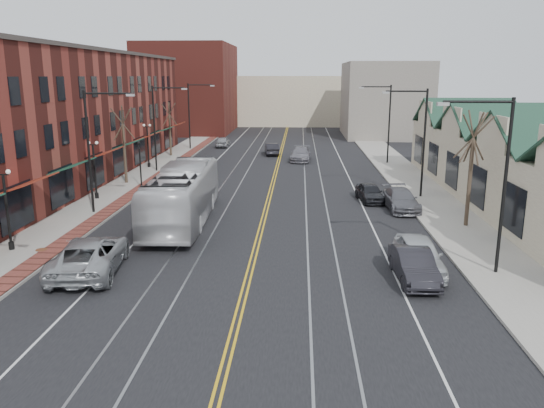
# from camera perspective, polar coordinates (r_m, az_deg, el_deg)

# --- Properties ---
(ground) EXTENTS (160.00, 160.00, 0.00)m
(ground) POSITION_cam_1_polar(r_m,az_deg,el_deg) (20.08, -3.99, -13.18)
(ground) COLOR black
(ground) RESTS_ON ground
(sidewalk_left) EXTENTS (4.00, 120.00, 0.15)m
(sidewalk_left) POSITION_cam_1_polar(r_m,az_deg,el_deg) (41.38, -17.27, 0.49)
(sidewalk_left) COLOR gray
(sidewalk_left) RESTS_ON ground
(sidewalk_right) EXTENTS (4.00, 120.00, 0.15)m
(sidewalk_right) POSITION_cam_1_polar(r_m,az_deg,el_deg) (40.02, 16.97, 0.08)
(sidewalk_right) COLOR gray
(sidewalk_right) RESTS_ON ground
(building_left) EXTENTS (10.00, 50.00, 11.00)m
(building_left) POSITION_cam_1_polar(r_m,az_deg,el_deg) (49.71, -22.61, 8.52)
(building_left) COLOR maroon
(building_left) RESTS_ON ground
(building_right) EXTENTS (8.00, 36.00, 4.60)m
(building_right) POSITION_cam_1_polar(r_m,az_deg,el_deg) (41.46, 25.27, 2.96)
(building_right) COLOR #B7A78D
(building_right) RESTS_ON ground
(backdrop_left) EXTENTS (14.00, 18.00, 14.00)m
(backdrop_left) POSITION_cam_1_polar(r_m,az_deg,el_deg) (89.69, -8.94, 12.17)
(backdrop_left) COLOR maroon
(backdrop_left) RESTS_ON ground
(backdrop_mid) EXTENTS (22.00, 14.00, 9.00)m
(backdrop_mid) POSITION_cam_1_polar(r_m,az_deg,el_deg) (102.90, 1.79, 11.10)
(backdrop_mid) COLOR #B7A78D
(backdrop_mid) RESTS_ON ground
(backdrop_right) EXTENTS (12.00, 16.00, 11.00)m
(backdrop_right) POSITION_cam_1_polar(r_m,az_deg,el_deg) (83.82, 11.97, 10.92)
(backdrop_right) COLOR slate
(backdrop_right) RESTS_ON ground
(streetlight_l_1) EXTENTS (3.33, 0.25, 8.00)m
(streetlight_l_1) POSITION_cam_1_polar(r_m,az_deg,el_deg) (36.54, -18.54, 6.62)
(streetlight_l_1) COLOR black
(streetlight_l_1) RESTS_ON sidewalk_left
(streetlight_l_2) EXTENTS (3.33, 0.25, 8.00)m
(streetlight_l_2) POSITION_cam_1_polar(r_m,az_deg,el_deg) (51.69, -12.09, 8.88)
(streetlight_l_2) COLOR black
(streetlight_l_2) RESTS_ON sidewalk_left
(streetlight_l_3) EXTENTS (3.33, 0.25, 8.00)m
(streetlight_l_3) POSITION_cam_1_polar(r_m,az_deg,el_deg) (67.24, -8.55, 10.06)
(streetlight_l_3) COLOR black
(streetlight_l_3) RESTS_ON sidewalk_left
(streetlight_r_0) EXTENTS (3.33, 0.25, 8.00)m
(streetlight_r_0) POSITION_cam_1_polar(r_m,az_deg,el_deg) (25.65, 22.96, 3.53)
(streetlight_r_0) COLOR black
(streetlight_r_0) RESTS_ON sidewalk_right
(streetlight_r_1) EXTENTS (3.33, 0.25, 8.00)m
(streetlight_r_1) POSITION_cam_1_polar(r_m,az_deg,el_deg) (40.92, 15.49, 7.51)
(streetlight_r_1) COLOR black
(streetlight_r_1) RESTS_ON sidewalk_right
(streetlight_r_2) EXTENTS (3.33, 0.25, 8.00)m
(streetlight_r_2) POSITION_cam_1_polar(r_m,az_deg,el_deg) (56.60, 12.08, 9.27)
(streetlight_r_2) COLOR black
(streetlight_r_2) RESTS_ON sidewalk_right
(lamppost_l_1) EXTENTS (0.84, 0.28, 4.27)m
(lamppost_l_1) POSITION_cam_1_polar(r_m,az_deg,el_deg) (30.65, -26.59, -0.74)
(lamppost_l_1) COLOR black
(lamppost_l_1) RESTS_ON sidewalk_left
(lamppost_l_2) EXTENTS (0.84, 0.28, 4.27)m
(lamppost_l_2) POSITION_cam_1_polar(r_m,az_deg,el_deg) (41.26, -18.52, 3.38)
(lamppost_l_2) COLOR black
(lamppost_l_2) RESTS_ON sidewalk_left
(lamppost_l_3) EXTENTS (0.84, 0.28, 4.27)m
(lamppost_l_3) POSITION_cam_1_polar(r_m,az_deg,el_deg) (54.37, -13.19, 6.05)
(lamppost_l_3) COLOR black
(lamppost_l_3) RESTS_ON sidewalk_left
(tree_left_near) EXTENTS (1.78, 1.37, 6.48)m
(tree_left_near) POSITION_cam_1_polar(r_m,az_deg,el_deg) (46.54, -15.63, 6.31)
(tree_left_near) COLOR #382B21
(tree_left_near) RESTS_ON sidewalk_left
(tree_left_far) EXTENTS (1.66, 1.28, 6.02)m
(tree_left_far) POSITION_cam_1_polar(r_m,az_deg,el_deg) (61.85, -10.93, 8.04)
(tree_left_far) COLOR #382B21
(tree_left_far) RESTS_ON sidewalk_left
(tree_right_mid) EXTENTS (1.90, 1.46, 6.93)m
(tree_right_mid) POSITION_cam_1_polar(r_m,az_deg,el_deg) (33.79, 20.60, 3.74)
(tree_right_mid) COLOR #382B21
(tree_right_mid) RESTS_ON sidewalk_right
(manhole_far) EXTENTS (0.60, 0.60, 0.02)m
(manhole_far) POSITION_cam_1_polar(r_m,az_deg,el_deg) (30.43, -23.55, -4.53)
(manhole_far) COLOR #592D19
(manhole_far) RESTS_ON sidewalk_left
(traffic_signal) EXTENTS (0.18, 0.15, 3.80)m
(traffic_signal) POSITION_cam_1_polar(r_m,az_deg,el_deg) (44.24, -14.01, 4.52)
(traffic_signal) COLOR black
(traffic_signal) RESTS_ON sidewalk_left
(transit_bus) EXTENTS (3.44, 12.78, 3.53)m
(transit_bus) POSITION_cam_1_polar(r_m,az_deg,el_deg) (33.63, -9.59, 0.94)
(transit_bus) COLOR silver
(transit_bus) RESTS_ON ground
(parked_suv) EXTENTS (3.59, 6.46, 1.71)m
(parked_suv) POSITION_cam_1_polar(r_m,az_deg,el_deg) (26.42, -19.00, -5.20)
(parked_suv) COLOR #A7AAAE
(parked_suv) RESTS_ON ground
(parked_car_a) EXTENTS (1.97, 4.85, 1.65)m
(parked_car_a) POSITION_cam_1_polar(r_m,az_deg,el_deg) (26.01, 15.47, -5.31)
(parked_car_a) COLOR silver
(parked_car_a) RESTS_ON ground
(parked_car_b) EXTENTS (1.67, 4.45, 1.45)m
(parked_car_b) POSITION_cam_1_polar(r_m,az_deg,el_deg) (24.89, 14.99, -6.38)
(parked_car_b) COLOR black
(parked_car_b) RESTS_ON ground
(parked_car_c) EXTENTS (2.27, 5.04, 1.43)m
(parked_car_c) POSITION_cam_1_polar(r_m,az_deg,el_deg) (37.64, 13.67, 0.46)
(parked_car_c) COLOR slate
(parked_car_c) RESTS_ON ground
(parked_car_d) EXTENTS (2.08, 4.11, 1.34)m
(parked_car_d) POSITION_cam_1_polar(r_m,az_deg,el_deg) (39.71, 10.49, 1.23)
(parked_car_d) COLOR black
(parked_car_d) RESTS_ON ground
(distant_car_left) EXTENTS (1.97, 4.31, 1.37)m
(distant_car_left) POSITION_cam_1_polar(r_m,az_deg,el_deg) (62.37, -0.02, 5.93)
(distant_car_left) COLOR black
(distant_car_left) RESTS_ON ground
(distant_car_right) EXTENTS (2.41, 5.22, 1.48)m
(distant_car_right) POSITION_cam_1_polar(r_m,az_deg,el_deg) (57.96, 3.11, 5.38)
(distant_car_right) COLOR slate
(distant_car_right) RESTS_ON ground
(distant_car_far) EXTENTS (1.74, 4.07, 1.37)m
(distant_car_far) POSITION_cam_1_polar(r_m,az_deg,el_deg) (69.72, -5.31, 6.69)
(distant_car_far) COLOR #A0A2A7
(distant_car_far) RESTS_ON ground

